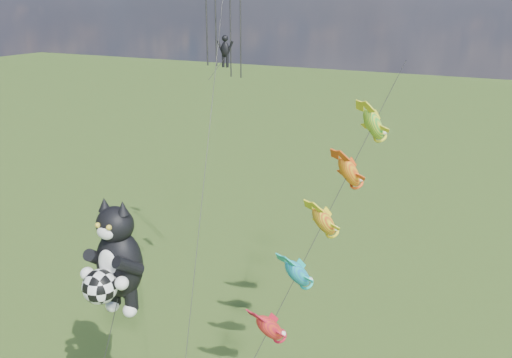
% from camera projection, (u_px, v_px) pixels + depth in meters
% --- Properties ---
extents(cat_kite_rig, '(2.62, 4.23, 12.14)m').
position_uv_depth(cat_kite_rig, '(115.00, 260.00, 25.80)').
color(cat_kite_rig, brown).
rests_on(cat_kite_rig, ground).
extents(fish_windsock_rig, '(5.06, 15.22, 17.69)m').
position_uv_depth(fish_windsock_rig, '(310.00, 248.00, 25.49)').
color(fish_windsock_rig, brown).
rests_on(fish_windsock_rig, ground).
extents(parafoil_rig, '(6.21, 16.67, 26.83)m').
position_uv_depth(parafoil_rig, '(224.00, 28.00, 30.75)').
color(parafoil_rig, brown).
rests_on(parafoil_rig, ground).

